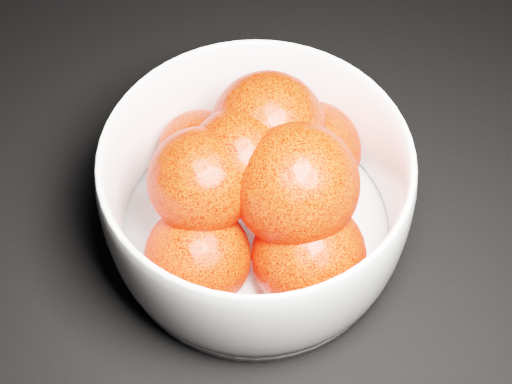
{
  "coord_description": "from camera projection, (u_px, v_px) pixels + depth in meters",
  "views": [
    {
      "loc": [
        -0.01,
        -0.54,
        0.5
      ],
      "look_at": [
        -0.01,
        -0.25,
        0.06
      ],
      "focal_mm": 50.0,
      "sensor_mm": 36.0,
      "label": 1
    }
  ],
  "objects": [
    {
      "name": "ground",
      "position": [
        267.0,
        21.0,
        0.72
      ],
      "size": [
        3.0,
        3.0,
        0.0
      ],
      "primitive_type": "cube",
      "color": "black",
      "rests_on": "ground"
    },
    {
      "name": "bowl",
      "position": [
        256.0,
        196.0,
        0.53
      ],
      "size": [
        0.23,
        0.23,
        0.11
      ],
      "rotation": [
        0.0,
        0.0,
        -0.24
      ],
      "color": "white",
      "rests_on": "ground"
    },
    {
      "name": "orange_pile",
      "position": [
        261.0,
        184.0,
        0.51
      ],
      "size": [
        0.16,
        0.17,
        0.13
      ],
      "color": "red",
      "rests_on": "bowl"
    }
  ]
}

